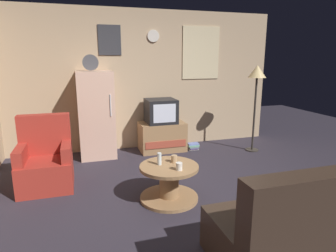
% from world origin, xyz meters
% --- Properties ---
extents(ground_plane, '(12.00, 12.00, 0.00)m').
position_xyz_m(ground_plane, '(0.00, 0.00, 0.00)').
color(ground_plane, '#2D2833').
extents(wall_with_art, '(5.20, 0.12, 2.58)m').
position_xyz_m(wall_with_art, '(0.01, 2.45, 1.30)').
color(wall_with_art, tan).
rests_on(wall_with_art, ground_plane).
extents(fridge, '(0.60, 0.62, 1.77)m').
position_xyz_m(fridge, '(-0.93, 2.09, 0.75)').
color(fridge, beige).
rests_on(fridge, ground_plane).
extents(tv_stand, '(0.84, 0.53, 0.54)m').
position_xyz_m(tv_stand, '(0.25, 2.07, 0.27)').
color(tv_stand, '#9E754C').
rests_on(tv_stand, ground_plane).
extents(crt_tv, '(0.54, 0.51, 0.44)m').
position_xyz_m(crt_tv, '(0.23, 2.07, 0.76)').
color(crt_tv, black).
rests_on(crt_tv, tv_stand).
extents(standing_lamp, '(0.32, 0.32, 1.59)m').
position_xyz_m(standing_lamp, '(1.89, 1.56, 1.36)').
color(standing_lamp, '#332D28').
rests_on(standing_lamp, ground_plane).
extents(coffee_table, '(0.72, 0.72, 0.44)m').
position_xyz_m(coffee_table, '(-0.20, 0.14, 0.22)').
color(coffee_table, '#9E754C').
rests_on(coffee_table, ground_plane).
extents(wine_glass, '(0.05, 0.05, 0.15)m').
position_xyz_m(wine_glass, '(-0.31, 0.20, 0.52)').
color(wine_glass, silver).
rests_on(wine_glass, coffee_table).
extents(mug_ceramic_white, '(0.08, 0.08, 0.09)m').
position_xyz_m(mug_ceramic_white, '(-0.13, -0.03, 0.49)').
color(mug_ceramic_white, silver).
rests_on(mug_ceramic_white, coffee_table).
extents(mug_ceramic_tan, '(0.08, 0.08, 0.09)m').
position_xyz_m(mug_ceramic_tan, '(-0.11, 0.23, 0.49)').
color(mug_ceramic_tan, tan).
rests_on(mug_ceramic_tan, coffee_table).
extents(armchair, '(0.68, 0.68, 0.96)m').
position_xyz_m(armchair, '(-1.68, 1.00, 0.34)').
color(armchair, '#A52D23').
rests_on(armchair, ground_plane).
extents(couch, '(1.70, 0.80, 0.92)m').
position_xyz_m(couch, '(0.66, -1.28, 0.31)').
color(couch, '#38281E').
rests_on(couch, ground_plane).
extents(book_stack, '(0.22, 0.16, 0.13)m').
position_xyz_m(book_stack, '(0.83, 1.93, 0.06)').
color(book_stack, '#B2AE9E').
rests_on(book_stack, ground_plane).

